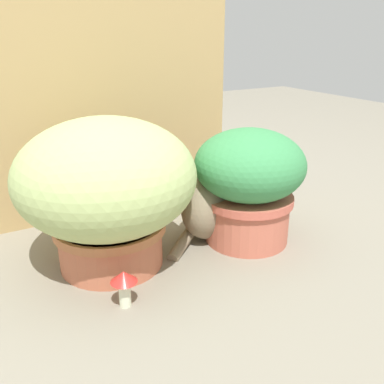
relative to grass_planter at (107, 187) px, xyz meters
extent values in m
plane|color=gray|center=(0.14, -0.13, -0.24)|extent=(6.00, 6.00, 0.00)
cube|color=tan|center=(0.12, 0.38, 0.20)|extent=(1.00, 0.03, 0.87)
cylinder|color=#BA6547|center=(0.00, 0.00, -0.17)|extent=(0.29, 0.29, 0.13)
cylinder|color=#B36A41|center=(0.00, 0.00, -0.12)|extent=(0.32, 0.32, 0.02)
ellipsoid|color=#A7BB72|center=(0.00, 0.00, 0.03)|extent=(0.50, 0.50, 0.32)
cylinder|color=#C2644E|center=(0.43, -0.07, -0.16)|extent=(0.26, 0.26, 0.15)
cylinder|color=#C65D4B|center=(0.43, -0.07, -0.10)|extent=(0.28, 0.28, 0.02)
ellipsoid|color=#3B8A4D|center=(0.43, -0.07, 0.01)|extent=(0.34, 0.34, 0.22)
ellipsoid|color=#837359|center=(0.34, 0.02, -0.13)|extent=(0.31, 0.30, 0.22)
ellipsoid|color=#AEA98C|center=(0.42, 0.08, -0.14)|extent=(0.12, 0.12, 0.11)
sphere|color=#837359|center=(0.43, 0.09, -0.01)|extent=(0.15, 0.15, 0.11)
cone|color=#837359|center=(0.41, 0.11, 0.05)|extent=(0.05, 0.05, 0.04)
cone|color=#837359|center=(0.45, 0.06, 0.05)|extent=(0.05, 0.05, 0.04)
cylinder|color=#837359|center=(0.23, -0.02, -0.22)|extent=(0.17, 0.14, 0.07)
cylinder|color=beige|center=(-0.04, -0.21, -0.20)|extent=(0.03, 0.03, 0.07)
cone|color=red|center=(-0.04, -0.21, -0.16)|extent=(0.07, 0.07, 0.03)
camera|label=1|loc=(-0.34, -1.07, 0.41)|focal=39.94mm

